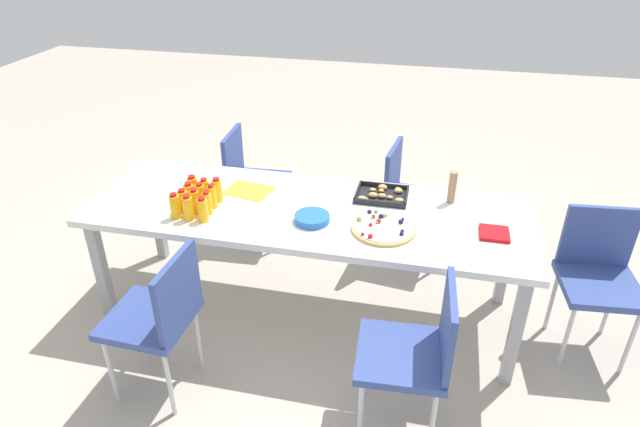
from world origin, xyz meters
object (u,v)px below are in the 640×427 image
at_px(chair_near_left, 160,313).
at_px(snack_tray, 382,195).
at_px(napkin_stack, 494,233).
at_px(chair_near_right, 417,349).
at_px(fruit_pizza, 383,228).
at_px(juice_bottle_6, 189,194).
at_px(juice_bottle_9, 193,188).
at_px(paper_folder, 249,191).
at_px(juice_bottle_1, 188,208).
at_px(chair_end, 598,271).
at_px(juice_bottle_8, 212,197).
at_px(juice_bottle_5, 207,203).
at_px(juice_bottle_4, 195,202).
at_px(plate_stack, 312,218).
at_px(chair_far_right, 408,193).
at_px(juice_bottle_3, 183,201).
at_px(cardboard_tube, 452,187).
at_px(juice_bottle_7, 200,195).
at_px(chair_far_left, 250,176).
at_px(juice_bottle_10, 205,190).
at_px(juice_bottle_2, 203,210).
at_px(juice_bottle_0, 175,206).
at_px(juice_bottle_11, 217,190).

relative_size(chair_near_left, snack_tray, 2.77).
xyz_separation_m(snack_tray, napkin_stack, (0.62, -0.29, -0.00)).
relative_size(chair_near_right, fruit_pizza, 2.43).
height_order(juice_bottle_6, napkin_stack, juice_bottle_6).
bearing_deg(juice_bottle_9, chair_near_left, -80.61).
bearing_deg(napkin_stack, paper_folder, 172.31).
relative_size(chair_near_left, juice_bottle_1, 5.54).
height_order(juice_bottle_9, snack_tray, juice_bottle_9).
relative_size(chair_end, napkin_stack, 5.53).
height_order(chair_near_left, fruit_pizza, chair_near_left).
bearing_deg(juice_bottle_8, juice_bottle_5, -88.78).
height_order(juice_bottle_4, plate_stack, juice_bottle_4).
xyz_separation_m(chair_far_right, juice_bottle_3, (-1.18, -0.93, 0.29)).
bearing_deg(chair_end, fruit_pizza, 4.56).
relative_size(chair_far_right, cardboard_tube, 4.32).
bearing_deg(juice_bottle_4, snack_tray, 22.65).
bearing_deg(juice_bottle_5, juice_bottle_7, 134.54).
bearing_deg(juice_bottle_3, juice_bottle_5, 1.54).
distance_m(chair_far_right, juice_bottle_8, 1.38).
bearing_deg(chair_near_left, plate_stack, -41.60).
height_order(chair_near_right, juice_bottle_4, juice_bottle_4).
height_order(chair_near_right, snack_tray, chair_near_right).
distance_m(chair_far_left, juice_bottle_1, 1.06).
xyz_separation_m(chair_end, chair_far_right, (-1.07, 0.68, 0.00)).
bearing_deg(juice_bottle_3, chair_near_right, -22.53).
height_order(chair_far_left, juice_bottle_1, juice_bottle_1).
relative_size(juice_bottle_5, juice_bottle_9, 0.93).
height_order(chair_far_right, cardboard_tube, cardboard_tube).
bearing_deg(paper_folder, juice_bottle_6, -139.18).
height_order(juice_bottle_9, paper_folder, juice_bottle_9).
bearing_deg(juice_bottle_7, juice_bottle_5, -45.46).
bearing_deg(chair_end, juice_bottle_6, -1.06).
relative_size(juice_bottle_3, juice_bottle_10, 0.98).
bearing_deg(cardboard_tube, juice_bottle_10, -168.28).
xyz_separation_m(chair_far_right, chair_far_left, (-1.14, 0.02, 0.00)).
bearing_deg(fruit_pizza, juice_bottle_5, -177.47).
bearing_deg(cardboard_tube, napkin_stack, -53.84).
xyz_separation_m(chair_end, juice_bottle_2, (-2.11, -0.32, 0.29)).
bearing_deg(paper_folder, chair_end, -1.79).
bearing_deg(juice_bottle_0, chair_end, 8.15).
xyz_separation_m(juice_bottle_6, plate_stack, (0.72, -0.03, -0.04)).
bearing_deg(juice_bottle_8, juice_bottle_6, 179.66).
bearing_deg(juice_bottle_4, juice_bottle_5, 4.60).
xyz_separation_m(juice_bottle_5, paper_folder, (0.13, 0.31, -0.06)).
xyz_separation_m(juice_bottle_8, juice_bottle_11, (0.00, 0.07, 0.00)).
height_order(chair_far_right, napkin_stack, chair_far_right).
xyz_separation_m(chair_far_left, juice_bottle_4, (0.03, -0.94, 0.30)).
relative_size(juice_bottle_3, napkin_stack, 0.92).
relative_size(cardboard_tube, paper_folder, 0.74).
distance_m(juice_bottle_2, juice_bottle_9, 0.27).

